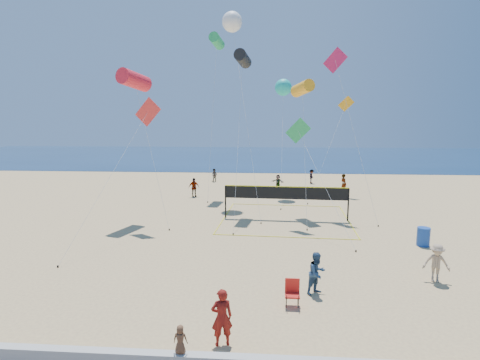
# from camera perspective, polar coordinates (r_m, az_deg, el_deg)

# --- Properties ---
(ground) EXTENTS (120.00, 120.00, 0.00)m
(ground) POSITION_cam_1_polar(r_m,az_deg,el_deg) (13.91, 0.35, -20.36)
(ground) COLOR tan
(ground) RESTS_ON ground
(ocean) EXTENTS (140.00, 50.00, 0.03)m
(ocean) POSITION_cam_1_polar(r_m,az_deg,el_deg) (74.42, 3.49, 3.69)
(ocean) COLOR #102B4D
(ocean) RESTS_ON ground
(woman) EXTENTS (0.76, 0.61, 1.82)m
(woman) POSITION_cam_1_polar(r_m,az_deg,el_deg) (12.14, -2.79, -20.16)
(woman) COLOR maroon
(woman) RESTS_ON ground
(toddler) EXTENTS (0.40, 0.26, 0.80)m
(toddler) POSITION_cam_1_polar(r_m,az_deg,el_deg) (11.07, -9.09, -22.86)
(toddler) COLOR brown
(toddler) RESTS_ON seawall
(bystander_a) EXTENTS (1.05, 1.01, 1.70)m
(bystander_a) POSITION_cam_1_polar(r_m,az_deg,el_deg) (15.59, 11.64, -13.73)
(bystander_a) COLOR navy
(bystander_a) RESTS_ON ground
(bystander_b) EXTENTS (1.19, 0.85, 1.66)m
(bystander_b) POSITION_cam_1_polar(r_m,az_deg,el_deg) (18.37, 27.75, -11.12)
(bystander_b) COLOR tan
(bystander_b) RESTS_ON ground
(far_person_0) EXTENTS (1.09, 0.86, 1.73)m
(far_person_0) POSITION_cam_1_polar(r_m,az_deg,el_deg) (34.23, -7.05, -1.13)
(far_person_0) COLOR gray
(far_person_0) RESTS_ON ground
(far_person_1) EXTENTS (1.43, 1.07, 1.50)m
(far_person_1) POSITION_cam_1_polar(r_m,az_deg,el_deg) (37.85, 5.80, -0.32)
(far_person_1) COLOR gray
(far_person_1) RESTS_ON ground
(far_person_2) EXTENTS (0.70, 0.83, 1.94)m
(far_person_2) POSITION_cam_1_polar(r_m,az_deg,el_deg) (36.31, 15.51, -0.64)
(far_person_2) COLOR gray
(far_person_2) RESTS_ON ground
(far_person_3) EXTENTS (0.88, 0.80, 1.48)m
(far_person_3) POSITION_cam_1_polar(r_m,az_deg,el_deg) (42.59, -3.92, 0.73)
(far_person_3) COLOR gray
(far_person_3) RESTS_ON ground
(far_person_4) EXTENTS (0.87, 1.13, 1.54)m
(far_person_4) POSITION_cam_1_polar(r_m,az_deg,el_deg) (42.14, 10.86, 0.54)
(far_person_4) COLOR gray
(far_person_4) RESTS_ON ground
(camp_chair) EXTENTS (0.55, 0.68, 1.11)m
(camp_chair) POSITION_cam_1_polar(r_m,az_deg,el_deg) (14.63, 7.97, -16.40)
(camp_chair) COLOR red
(camp_chair) RESTS_ON ground
(trash_barrel) EXTENTS (0.87, 0.87, 1.02)m
(trash_barrel) POSITION_cam_1_polar(r_m,az_deg,el_deg) (23.19, 26.15, -7.75)
(trash_barrel) COLOR #18429F
(trash_barrel) RESTS_ON ground
(volleyball_net) EXTENTS (9.17, 9.03, 2.34)m
(volleyball_net) POSITION_cam_1_polar(r_m,az_deg,el_deg) (26.34, 6.99, -2.54)
(volleyball_net) COLOR black
(volleyball_net) RESTS_ON ground
(kite_0) EXTENTS (3.93, 4.56, 10.29)m
(kite_0) POSITION_cam_1_polar(r_m,az_deg,el_deg) (27.24, -15.81, 14.43)
(kite_0) COLOR red
(kite_0) RESTS_ON ground
(kite_1) EXTENTS (1.24, 8.03, 11.98)m
(kite_1) POSITION_cam_1_polar(r_m,az_deg,el_deg) (29.05, 0.43, 17.99)
(kite_1) COLOR black
(kite_1) RESTS_ON ground
(kite_2) EXTENTS (1.68, 6.32, 9.77)m
(kite_2) POSITION_cam_1_polar(r_m,az_deg,el_deg) (28.38, 9.50, 13.60)
(kite_2) COLOR #FFA81D
(kite_2) RESTS_ON ground
(kite_3) EXTENTS (3.12, 7.92, 8.33)m
(kite_3) POSITION_cam_1_polar(r_m,az_deg,el_deg) (24.63, -14.30, 9.25)
(kite_3) COLOR #F8322F
(kite_3) RESTS_ON ground
(kite_4) EXTENTS (3.58, 5.80, 7.06)m
(kite_4) POSITION_cam_1_polar(r_m,az_deg,el_deg) (24.53, 9.17, 6.73)
(kite_4) COLOR green
(kite_4) RESTS_ON ground
(kite_5) EXTENTS (3.33, 4.57, 12.05)m
(kite_5) POSITION_cam_1_polar(r_m,az_deg,el_deg) (28.77, 14.60, 16.18)
(kite_5) COLOR #C31D58
(kite_5) RESTS_ON ground
(kite_6) EXTENTS (3.71, 9.35, 15.83)m
(kite_6) POSITION_cam_1_polar(r_m,az_deg,el_deg) (33.80, -1.21, 22.95)
(kite_6) COLOR white
(kite_6) RESTS_ON ground
(kite_7) EXTENTS (1.85, 7.54, 10.62)m
(kite_7) POSITION_cam_1_polar(r_m,az_deg,el_deg) (35.23, 6.61, 13.84)
(kite_7) COLOR #1EC1B4
(kite_7) RESTS_ON ground
(kite_8) EXTENTS (1.24, 5.70, 14.61)m
(kite_8) POSITION_cam_1_polar(r_m,az_deg,el_deg) (36.17, -3.55, 20.37)
(kite_8) COLOR green
(kite_8) RESTS_ON ground
(kite_9) EXTENTS (4.65, 5.56, 9.16)m
(kite_9) POSITION_cam_1_polar(r_m,az_deg,el_deg) (36.34, 15.53, 10.24)
(kite_9) COLOR #FFA81D
(kite_9) RESTS_ON ground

